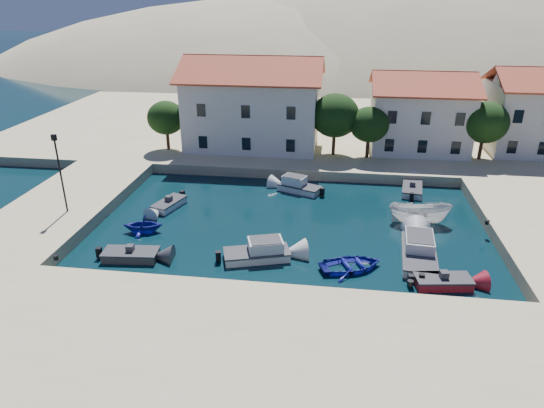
{
  "coord_description": "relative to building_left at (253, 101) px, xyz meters",
  "views": [
    {
      "loc": [
        3.19,
        -24.29,
        16.87
      ],
      "look_at": [
        -1.37,
        9.32,
        2.0
      ],
      "focal_mm": 32.0,
      "sensor_mm": 36.0,
      "label": 1
    }
  ],
  "objects": [
    {
      "name": "cabin_cruiser_east",
      "position": [
        15.27,
        -22.16,
        -5.46
      ],
      "size": [
        2.76,
        5.8,
        1.6
      ],
      "rotation": [
        0.0,
        0.0,
        1.48
      ],
      "color": "silver",
      "rests_on": "ground"
    },
    {
      "name": "ground",
      "position": [
        6.0,
        -28.0,
        -5.94
      ],
      "size": [
        400.0,
        400.0,
        0.0
      ],
      "primitive_type": "plane",
      "color": "black",
      "rests_on": "ground"
    },
    {
      "name": "trees",
      "position": [
        10.51,
        -2.54,
        -1.1
      ],
      "size": [
        37.3,
        5.3,
        6.45
      ],
      "color": "#382314",
      "rests_on": "quay_north"
    },
    {
      "name": "lamppost",
      "position": [
        -11.5,
        -20.0,
        -1.18
      ],
      "size": [
        0.35,
        0.25,
        6.22
      ],
      "color": "black",
      "rests_on": "quay_west"
    },
    {
      "name": "motorboat_white_west",
      "position": [
        -4.57,
        -16.06,
        -5.64
      ],
      "size": [
        2.41,
        3.64,
        1.25
      ],
      "rotation": [
        0.0,
        0.0,
        -1.87
      ],
      "color": "silver",
      "rests_on": "ground"
    },
    {
      "name": "motorboat_grey_sw",
      "position": [
        -4.34,
        -24.79,
        -5.64
      ],
      "size": [
        3.89,
        2.0,
        1.25
      ],
      "rotation": [
        0.0,
        0.0,
        0.09
      ],
      "color": "#323237",
      "rests_on": "ground"
    },
    {
      "name": "building_left",
      "position": [
        0.0,
        0.0,
        0.0
      ],
      "size": [
        14.7,
        9.45,
        9.7
      ],
      "color": "white",
      "rests_on": "quay_north"
    },
    {
      "name": "boat_east",
      "position": [
        16.1,
        -16.28,
        -5.94
      ],
      "size": [
        4.84,
        1.89,
        1.86
      ],
      "primitive_type": "imported",
      "rotation": [
        0.0,
        0.0,
        1.59
      ],
      "color": "silver",
      "rests_on": "ground"
    },
    {
      "name": "cabin_cruiser_north",
      "position": [
        6.12,
        -10.94,
        -5.46
      ],
      "size": [
        4.25,
        3.02,
        1.6
      ],
      "rotation": [
        0.0,
        0.0,
        2.75
      ],
      "color": "silver",
      "rests_on": "ground"
    },
    {
      "name": "hills",
      "position": [
        26.64,
        95.62,
        -29.34
      ],
      "size": [
        254.0,
        176.0,
        99.0
      ],
      "color": "tan",
      "rests_on": "ground"
    },
    {
      "name": "cabin_cruiser_south",
      "position": [
        4.23,
        -23.62,
        -5.46
      ],
      "size": [
        4.86,
        3.16,
        1.6
      ],
      "rotation": [
        0.0,
        0.0,
        0.3
      ],
      "color": "silver",
      "rests_on": "ground"
    },
    {
      "name": "bollards",
      "position": [
        8.8,
        -24.13,
        -4.79
      ],
      "size": [
        29.36,
        9.56,
        0.3
      ],
      "color": "black",
      "rests_on": "ground"
    },
    {
      "name": "quay_west",
      "position": [
        -13.0,
        -18.0,
        -5.44
      ],
      "size": [
        8.0,
        20.0,
        1.0
      ],
      "primitive_type": "cube",
      "color": "tan",
      "rests_on": "ground"
    },
    {
      "name": "motorboat_red_se",
      "position": [
        16.3,
        -25.39,
        -5.64
      ],
      "size": [
        3.65,
        2.03,
        1.25
      ],
      "rotation": [
        0.0,
        0.0,
        0.14
      ],
      "color": "maroon",
      "rests_on": "ground"
    },
    {
      "name": "rowboat_south",
      "position": [
        10.66,
        -24.07,
        -5.94
      ],
      "size": [
        5.07,
        4.4,
        0.88
      ],
      "primitive_type": "imported",
      "rotation": [
        0.0,
        0.0,
        1.95
      ],
      "color": "navy",
      "rests_on": "ground"
    },
    {
      "name": "motorboat_white_ne",
      "position": [
        16.37,
        -9.79,
        -5.64
      ],
      "size": [
        2.25,
        3.91,
        1.25
      ],
      "rotation": [
        0.0,
        0.0,
        1.43
      ],
      "color": "silver",
      "rests_on": "ground"
    },
    {
      "name": "quay_south",
      "position": [
        6.0,
        -34.0,
        -5.44
      ],
      "size": [
        52.0,
        12.0,
        1.0
      ],
      "primitive_type": "cube",
      "color": "tan",
      "rests_on": "ground"
    },
    {
      "name": "building_mid",
      "position": [
        18.0,
        1.0,
        -0.71
      ],
      "size": [
        10.5,
        8.4,
        8.3
      ],
      "color": "white",
      "rests_on": "quay_north"
    },
    {
      "name": "quay_north",
      "position": [
        8.0,
        10.0,
        -5.44
      ],
      "size": [
        80.0,
        36.0,
        1.0
      ],
      "primitive_type": "cube",
      "color": "tan",
      "rests_on": "ground"
    },
    {
      "name": "building_right",
      "position": [
        30.0,
        2.0,
        -0.46
      ],
      "size": [
        9.45,
        8.4,
        8.8
      ],
      "color": "white",
      "rests_on": "quay_north"
    },
    {
      "name": "rowboat_west",
      "position": [
        -5.03,
        -20.73,
        -5.94
      ],
      "size": [
        3.32,
        2.99,
        1.55
      ],
      "primitive_type": "imported",
      "rotation": [
        0.0,
        0.0,
        -1.4
      ],
      "color": "navy",
      "rests_on": "ground"
    }
  ]
}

